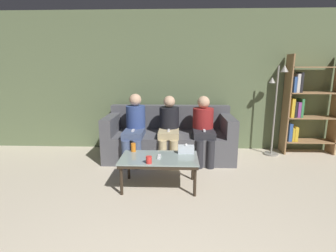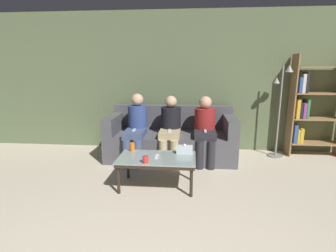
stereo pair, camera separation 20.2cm
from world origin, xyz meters
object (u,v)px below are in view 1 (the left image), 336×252
at_px(standing_lamp, 277,101).
at_px(seated_person_mid_left, 169,127).
at_px(couch, 169,139).
at_px(cup_near_left, 133,147).
at_px(cup_near_right, 149,160).
at_px(coffee_table, 159,160).
at_px(tissue_box, 186,149).
at_px(bookshelf, 304,106).
at_px(seated_person_left_end, 135,126).
at_px(seated_person_mid_right, 203,127).
at_px(game_remote, 159,156).

relative_size(standing_lamp, seated_person_mid_left, 1.46).
bearing_deg(standing_lamp, couch, -174.32).
bearing_deg(cup_near_left, cup_near_right, -59.40).
distance_m(coffee_table, cup_near_left, 0.45).
distance_m(couch, standing_lamp, 2.02).
height_order(tissue_box, bookshelf, bookshelf).
bearing_deg(seated_person_left_end, cup_near_left, -82.34).
relative_size(cup_near_left, bookshelf, 0.07).
distance_m(seated_person_left_end, seated_person_mid_right, 1.15).
distance_m(seated_person_left_end, seated_person_mid_left, 0.58).
distance_m(cup_near_right, seated_person_mid_left, 1.27).
bearing_deg(couch, tissue_box, -75.73).
bearing_deg(bookshelf, seated_person_mid_left, -167.18).
bearing_deg(seated_person_mid_left, coffee_table, -95.20).
xyz_separation_m(bookshelf, standing_lamp, (-0.56, -0.14, 0.11)).
xyz_separation_m(cup_near_right, tissue_box, (0.47, 0.43, 0.01)).
bearing_deg(coffee_table, cup_near_right, -115.74).
relative_size(couch, game_remote, 14.60).
height_order(seated_person_left_end, seated_person_mid_left, seated_person_left_end).
height_order(bookshelf, seated_person_mid_left, bookshelf).
height_order(standing_lamp, seated_person_mid_right, standing_lamp).
height_order(coffee_table, bookshelf, bookshelf).
distance_m(tissue_box, game_remote, 0.41).
distance_m(tissue_box, bookshelf, 2.61).
xyz_separation_m(cup_near_right, bookshelf, (2.65, 1.80, 0.41)).
bearing_deg(seated_person_mid_right, standing_lamp, 17.03).
relative_size(game_remote, seated_person_mid_right, 0.14).
bearing_deg(cup_near_right, couch, 82.18).
xyz_separation_m(tissue_box, seated_person_mid_left, (-0.26, 0.81, 0.13)).
distance_m(game_remote, standing_lamp, 2.51).
distance_m(couch, seated_person_mid_right, 0.68).
bearing_deg(seated_person_mid_left, seated_person_mid_right, 1.22).
bearing_deg(coffee_table, game_remote, 180.00).
xyz_separation_m(bookshelf, seated_person_mid_left, (-2.45, -0.56, -0.28)).
bearing_deg(seated_person_mid_right, seated_person_left_end, -178.93).
relative_size(cup_near_right, tissue_box, 0.41).
bearing_deg(coffee_table, seated_person_left_end, 115.64).
relative_size(bookshelf, seated_person_left_end, 1.58).
distance_m(cup_near_left, seated_person_mid_right, 1.33).
relative_size(coffee_table, game_remote, 6.77).
bearing_deg(standing_lamp, cup_near_left, -152.98).
xyz_separation_m(cup_near_left, seated_person_mid_right, (1.05, 0.80, 0.13)).
bearing_deg(bookshelf, cup_near_left, -155.24).
relative_size(seated_person_mid_left, seated_person_mid_right, 1.00).
relative_size(tissue_box, seated_person_left_end, 0.19).
bearing_deg(seated_person_left_end, couch, 22.30).
xyz_separation_m(coffee_table, standing_lamp, (1.99, 1.43, 0.61)).
relative_size(couch, cup_near_right, 24.45).
height_order(couch, game_remote, couch).
bearing_deg(seated_person_left_end, cup_near_right, -73.15).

